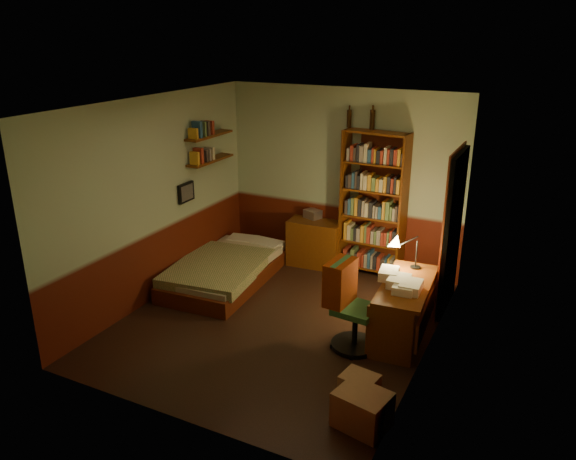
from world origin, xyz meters
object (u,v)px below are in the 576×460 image
at_px(dresser, 315,243).
at_px(mini_stereo, 313,214).
at_px(cardboard_box_a, 362,410).
at_px(cardboard_box_b, 359,386).
at_px(desk, 405,310).
at_px(office_chair, 356,311).
at_px(desk_lamp, 417,241).
at_px(bookshelf, 373,205).
at_px(bed, 226,262).

distance_m(dresser, mini_stereo, 0.44).
distance_m(cardboard_box_a, cardboard_box_b, 0.42).
height_order(mini_stereo, cardboard_box_a, mini_stereo).
xyz_separation_m(mini_stereo, cardboard_box_a, (1.94, -3.23, -0.58)).
height_order(desk, office_chair, office_chair).
relative_size(office_chair, cardboard_box_b, 2.72).
xyz_separation_m(desk, cardboard_box_b, (-0.07, -1.30, -0.22)).
xyz_separation_m(office_chair, cardboard_box_a, (0.51, -1.20, -0.29)).
relative_size(desk_lamp, office_chair, 0.75).
xyz_separation_m(dresser, office_chair, (1.33, -1.91, 0.11)).
height_order(dresser, bookshelf, bookshelf).
bearing_deg(office_chair, dresser, 130.25).
relative_size(dresser, mini_stereo, 3.34).
xyz_separation_m(bed, office_chair, (2.21, -0.84, 0.16)).
xyz_separation_m(dresser, cardboard_box_a, (1.84, -3.11, -0.17)).
xyz_separation_m(dresser, cardboard_box_b, (1.68, -2.73, -0.23)).
bearing_deg(desk_lamp, bookshelf, 125.45).
distance_m(bed, office_chair, 2.37).
relative_size(mini_stereo, cardboard_box_a, 0.51).
xyz_separation_m(bed, desk_lamp, (2.60, 0.11, 0.72)).
distance_m(desk, office_chair, 0.65).
distance_m(dresser, cardboard_box_a, 3.62).
bearing_deg(cardboard_box_b, office_chair, 113.06).
distance_m(desk_lamp, cardboard_box_b, 1.98).
xyz_separation_m(mini_stereo, office_chair, (1.43, -2.03, -0.30)).
relative_size(desk, cardboard_box_a, 2.73).
relative_size(desk, cardboard_box_b, 3.72).
xyz_separation_m(bookshelf, desk, (0.91, -1.51, -0.69)).
height_order(bookshelf, desk_lamp, bookshelf).
distance_m(mini_stereo, desk_lamp, 2.14).
xyz_separation_m(bookshelf, desk_lamp, (0.89, -1.05, -0.02)).
distance_m(desk, cardboard_box_a, 1.70).
bearing_deg(cardboard_box_a, desk_lamp, 93.08).
relative_size(bookshelf, desk_lamp, 3.02).
distance_m(bed, cardboard_box_a, 3.40).
bearing_deg(desk, cardboard_box_b, -96.99).
bearing_deg(dresser, desk_lamp, -33.03).
xyz_separation_m(bed, desk, (2.63, -0.35, 0.04)).
bearing_deg(cardboard_box_b, cardboard_box_a, -67.18).
relative_size(mini_stereo, office_chair, 0.25).
height_order(bed, office_chair, office_chair).
height_order(mini_stereo, desk_lamp, desk_lamp).
height_order(office_chair, cardboard_box_a, office_chair).
distance_m(mini_stereo, office_chair, 2.50).
bearing_deg(cardboard_box_a, cardboard_box_b, 112.82).
height_order(bed, bookshelf, bookshelf).
relative_size(desk_lamp, cardboard_box_b, 2.03).
distance_m(bookshelf, cardboard_box_a, 3.46).
xyz_separation_m(desk, desk_lamp, (-0.03, 0.46, 0.68)).
height_order(mini_stereo, cardboard_box_b, mini_stereo).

